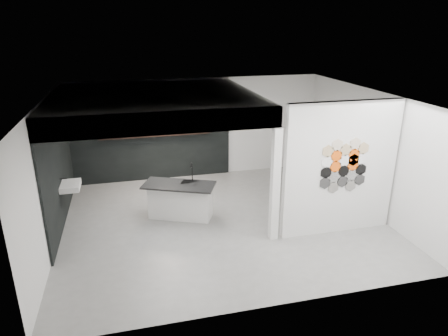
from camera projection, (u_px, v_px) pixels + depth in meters
floor at (223, 221)px, 9.02m from camera, size 7.00×6.00×0.01m
partition_panel at (340, 169)px, 8.13m from camera, size 2.45×0.15×2.80m
bay_clad_back at (152, 139)px, 11.03m from camera, size 4.40×0.04×2.35m
bay_clad_left at (58, 170)px, 8.74m from camera, size 0.04×4.00×2.35m
bulkhead at (155, 103)px, 8.76m from camera, size 4.40×4.00×0.40m
corner_column at (275, 186)px, 7.89m from camera, size 0.16×0.16×2.35m
fascia_beam at (164, 123)px, 7.01m from camera, size 4.40×0.16×0.40m
wall_basin at (71, 186)px, 8.72m from camera, size 0.40×0.60×0.12m
display_shelf at (155, 136)px, 10.91m from camera, size 3.00×0.15×0.04m
kitchen_island at (180, 200)px, 9.05m from camera, size 1.73×1.27×1.27m
stockpot at (120, 134)px, 10.67m from camera, size 0.23×0.23×0.15m
kettle at (192, 130)px, 11.11m from camera, size 0.18×0.18×0.15m
glass_bowl at (204, 130)px, 11.19m from camera, size 0.14×0.14×0.10m
glass_vase at (204, 129)px, 11.18m from camera, size 0.12×0.12×0.16m
bottle_dark at (151, 132)px, 10.85m from camera, size 0.07×0.07×0.16m
utensil_cup at (118, 135)px, 10.66m from camera, size 0.11×0.11×0.11m
hex_tile_cluster at (345, 166)px, 8.02m from camera, size 1.04×0.02×1.16m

